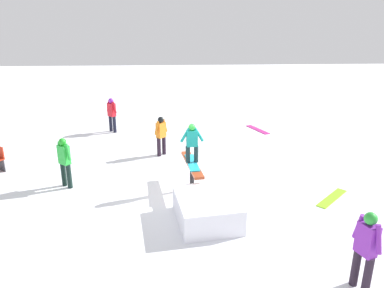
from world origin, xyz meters
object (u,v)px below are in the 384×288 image
(bystander_red, at_px, (112,113))
(bystander_green, at_px, (65,160))
(rail_feature, at_px, (192,168))
(bystander_orange, at_px, (161,134))
(loose_snowboard_lime, at_px, (332,198))
(bystander_purple, at_px, (366,248))
(main_rider_on_rail, at_px, (192,144))
(loose_snowboard_magenta, at_px, (258,130))

(bystander_red, bearing_deg, bystander_green, -51.26)
(rail_feature, bearing_deg, bystander_green, 75.88)
(bystander_orange, height_order, loose_snowboard_lime, bystander_orange)
(bystander_purple, height_order, loose_snowboard_lime, bystander_purple)
(bystander_red, bearing_deg, loose_snowboard_lime, 0.73)
(bystander_purple, distance_m, bystander_green, 8.43)
(main_rider_on_rail, xyz_separation_m, loose_snowboard_magenta, (6.06, -3.37, -1.43))
(bystander_orange, xyz_separation_m, bystander_red, (3.11, 2.28, 0.03))
(main_rider_on_rail, xyz_separation_m, bystander_orange, (3.00, 0.99, -0.60))
(rail_feature, xyz_separation_m, bystander_purple, (-4.57, -2.99, 0.23))
(main_rider_on_rail, height_order, loose_snowboard_lime, main_rider_on_rail)
(bystander_red, distance_m, loose_snowboard_lime, 10.11)
(bystander_orange, bearing_deg, bystander_green, -4.60)
(bystander_orange, xyz_separation_m, loose_snowboard_lime, (-3.84, -5.01, -0.83))
(bystander_green, distance_m, loose_snowboard_lime, 7.99)
(main_rider_on_rail, relative_size, loose_snowboard_lime, 0.91)
(rail_feature, xyz_separation_m, main_rider_on_rail, (0.00, 0.00, 0.73))
(bystander_orange, relative_size, bystander_green, 0.95)
(bystander_purple, bearing_deg, bystander_green, 35.24)
(bystander_orange, distance_m, bystander_purple, 8.55)
(bystander_orange, height_order, bystander_green, bystander_green)
(bystander_purple, height_order, bystander_green, bystander_purple)
(loose_snowboard_lime, bearing_deg, bystander_orange, -81.54)
(rail_feature, relative_size, bystander_orange, 1.41)
(bystander_green, xyz_separation_m, loose_snowboard_lime, (-1.22, -7.85, -0.87))
(main_rider_on_rail, xyz_separation_m, bystander_purple, (-4.57, -2.99, -0.50))
(rail_feature, distance_m, bystander_purple, 5.47)
(loose_snowboard_lime, height_order, loose_snowboard_magenta, same)
(bystander_green, xyz_separation_m, loose_snowboard_magenta, (5.68, -7.21, -0.87))
(rail_feature, bearing_deg, loose_snowboard_lime, -110.24)
(main_rider_on_rail, bearing_deg, bystander_red, 22.90)
(bystander_red, height_order, bystander_green, bystander_green)
(bystander_purple, xyz_separation_m, loose_snowboard_magenta, (10.64, -0.38, -0.93))
(bystander_orange, relative_size, loose_snowboard_lime, 1.00)
(bystander_red, height_order, loose_snowboard_lime, bystander_red)
(bystander_orange, height_order, bystander_purple, bystander_purple)
(main_rider_on_rail, distance_m, loose_snowboard_magenta, 7.08)
(bystander_orange, bearing_deg, main_rider_on_rail, 61.07)
(bystander_red, xyz_separation_m, bystander_green, (-5.73, 0.57, 0.01))
(main_rider_on_rail, relative_size, bystander_orange, 0.91)
(main_rider_on_rail, xyz_separation_m, bystander_green, (0.38, 3.84, -0.56))
(rail_feature, distance_m, bystander_green, 3.86)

